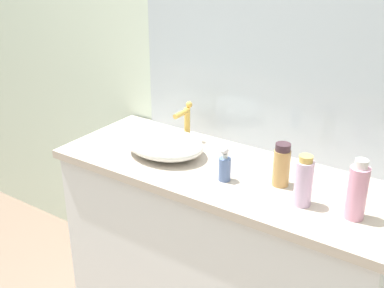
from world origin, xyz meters
TOP-DOWN VIEW (x-y plane):
  - bathroom_wall_rear at (0.00, 0.73)m, footprint 6.00×0.06m
  - vanity_counter at (0.12, 0.43)m, footprint 1.38×0.51m
  - sink_basin at (-0.15, 0.41)m, footprint 0.34×0.27m
  - faucet at (-0.15, 0.56)m, footprint 0.03×0.12m
  - soap_dispenser at (0.17, 0.36)m, footprint 0.05×0.05m
  - lotion_bottle at (0.64, 0.37)m, footprint 0.06×0.06m
  - perfume_bottle at (0.35, 0.44)m, footprint 0.06×0.06m
  - spray_can at (0.47, 0.35)m, footprint 0.06×0.06m

SIDE VIEW (x-z plane):
  - vanity_counter at x=0.12m, z-range 0.00..0.85m
  - sink_basin at x=-0.15m, z-range 0.85..0.95m
  - soap_dispenser at x=0.17m, z-range 0.84..0.97m
  - perfume_bottle at x=0.35m, z-range 0.85..1.01m
  - spray_can at x=0.47m, z-range 0.85..1.03m
  - lotion_bottle at x=0.64m, z-range 0.84..1.05m
  - faucet at x=-0.15m, z-range 0.87..1.05m
  - bathroom_wall_rear at x=0.00m, z-range 0.00..2.60m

